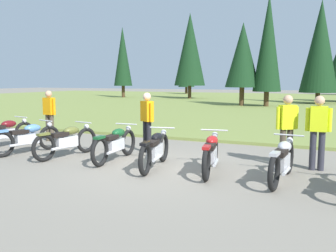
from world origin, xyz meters
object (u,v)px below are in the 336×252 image
object	(u,v)px
motorcycle_maroon	(4,132)
motorcycle_olive	(67,140)
motorcycle_sky_blue	(27,138)
rider_checking_bike	(287,126)
motorcycle_silver	(282,160)
rider_near_row_end	(318,128)
motorcycle_red	(211,153)
rider_with_back_turned	(49,113)
rider_in_hivis_vest	(147,119)
motorcycle_british_green	(115,143)
motorcycle_black	(155,149)

from	to	relation	value
motorcycle_maroon	motorcycle_olive	size ratio (longest dim) A/B	1.00
motorcycle_sky_blue	rider_checking_bike	bearing A→B (deg)	11.07
motorcycle_sky_blue	motorcycle_silver	xyz separation A→B (m)	(6.77, -0.10, 0.00)
motorcycle_sky_blue	rider_near_row_end	size ratio (longest dim) A/B	1.23
motorcycle_olive	motorcycle_red	world-z (taller)	same
rider_with_back_turned	rider_in_hivis_vest	world-z (taller)	same
motorcycle_olive	motorcycle_british_green	xyz separation A→B (m)	(1.41, 0.13, 0.00)
rider_with_back_turned	rider_in_hivis_vest	distance (m)	3.86
motorcycle_british_green	motorcycle_red	xyz separation A→B (m)	(2.56, -0.20, 0.00)
motorcycle_maroon	motorcycle_silver	bearing A→B (deg)	-4.01
rider_with_back_turned	rider_in_hivis_vest	size ratio (longest dim) A/B	1.00
motorcycle_sky_blue	motorcycle_british_green	bearing A→B (deg)	4.21
motorcycle_sky_blue	motorcycle_black	world-z (taller)	same
motorcycle_maroon	motorcycle_red	size ratio (longest dim) A/B	1.00
motorcycle_olive	motorcycle_red	size ratio (longest dim) A/B	1.00
motorcycle_olive	rider_checking_bike	world-z (taller)	rider_checking_bike
rider_checking_bike	rider_near_row_end	distance (m)	0.69
motorcycle_sky_blue	rider_near_row_end	xyz separation A→B (m)	(7.36, 1.18, 0.51)
motorcycle_british_green	rider_in_hivis_vest	distance (m)	1.36
motorcycle_sky_blue	rider_in_hivis_vest	size ratio (longest dim) A/B	1.23
motorcycle_british_green	motorcycle_sky_blue	bearing A→B (deg)	-175.79
motorcycle_black	rider_checking_bike	distance (m)	3.11
motorcycle_sky_blue	motorcycle_black	bearing A→B (deg)	-1.43
motorcycle_olive	rider_near_row_end	bearing A→B (deg)	10.38
motorcycle_black	motorcycle_red	xyz separation A→B (m)	(1.30, 0.10, 0.00)
rider_in_hivis_vest	motorcycle_sky_blue	bearing A→B (deg)	-154.28
rider_near_row_end	rider_checking_bike	bearing A→B (deg)	169.00
motorcycle_black	motorcycle_red	bearing A→B (deg)	4.43
motorcycle_british_green	rider_checking_bike	distance (m)	4.16
motorcycle_maroon	rider_checking_bike	size ratio (longest dim) A/B	1.25
motorcycle_maroon	motorcycle_black	xyz separation A→B (m)	(5.35, -0.57, 0.00)
motorcycle_british_green	rider_with_back_turned	world-z (taller)	rider_with_back_turned
motorcycle_olive	rider_near_row_end	size ratio (longest dim) A/B	1.25
motorcycle_black	motorcycle_maroon	bearing A→B (deg)	173.97
motorcycle_maroon	motorcycle_british_green	distance (m)	4.11
motorcycle_maroon	motorcycle_black	world-z (taller)	same
rider_checking_bike	rider_with_back_turned	size ratio (longest dim) A/B	1.00
motorcycle_sky_blue	motorcycle_red	size ratio (longest dim) A/B	0.98
motorcycle_black	motorcycle_sky_blue	bearing A→B (deg)	178.57
motorcycle_sky_blue	motorcycle_british_green	world-z (taller)	same
rider_checking_bike	rider_near_row_end	size ratio (longest dim) A/B	1.00
motorcycle_british_green	rider_near_row_end	xyz separation A→B (m)	(4.66, 0.98, 0.51)
motorcycle_british_green	motorcycle_maroon	bearing A→B (deg)	176.26
motorcycle_sky_blue	motorcycle_red	xyz separation A→B (m)	(5.26, 0.00, 0.00)
rider_checking_bike	rider_near_row_end	xyz separation A→B (m)	(0.68, -0.13, 0.00)
motorcycle_sky_blue	rider_with_back_turned	xyz separation A→B (m)	(-0.86, 1.86, 0.51)
motorcycle_red	rider_near_row_end	world-z (taller)	rider_near_row_end
motorcycle_maroon	rider_checking_bike	world-z (taller)	rider_checking_bike
motorcycle_sky_blue	rider_in_hivis_vest	distance (m)	3.34
motorcycle_red	rider_near_row_end	xyz separation A→B (m)	(2.10, 1.18, 0.51)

